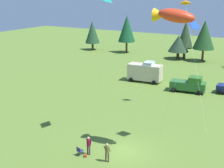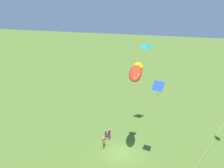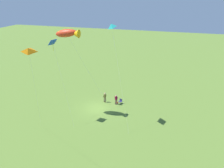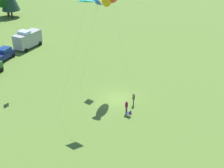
{
  "view_description": "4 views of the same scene",
  "coord_description": "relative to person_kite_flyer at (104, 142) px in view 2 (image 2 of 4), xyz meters",
  "views": [
    {
      "loc": [
        11.59,
        -22.93,
        14.1
      ],
      "look_at": [
        -2.27,
        1.33,
        5.79
      ],
      "focal_mm": 50.0,
      "sensor_mm": 36.0,
      "label": 1
    },
    {
      "loc": [
        27.64,
        5.09,
        20.68
      ],
      "look_at": [
        -4.14,
        -2.09,
        7.84
      ],
      "focal_mm": 42.0,
      "sensor_mm": 36.0,
      "label": 2
    },
    {
      "loc": [
        -11.52,
        29.06,
        17.37
      ],
      "look_at": [
        -2.79,
        0.55,
        4.82
      ],
      "focal_mm": 35.0,
      "sensor_mm": 36.0,
      "label": 3
    },
    {
      "loc": [
        -33.2,
        -11.66,
        21.01
      ],
      "look_at": [
        -4.33,
        -0.9,
        4.58
      ],
      "focal_mm": 50.0,
      "sensor_mm": 36.0,
      "label": 4
    }
  ],
  "objects": [
    {
      "name": "ground_plane",
      "position": [
        0.61,
        2.41,
        -1.02
      ],
      "size": [
        160.0,
        160.0,
        0.0
      ],
      "primitive_type": "plane",
      "color": "#56742C"
    },
    {
      "name": "backpack_on_grass",
      "position": [
        -2.1,
        -0.24,
        -0.91
      ],
      "size": [
        0.37,
        0.39,
        0.22
      ],
      "primitive_type": "cube",
      "rotation": [
        0.0,
        0.0,
        5.35
      ],
      "color": "#AC3316",
      "rests_on": "ground"
    },
    {
      "name": "person_spectator",
      "position": [
        -2.09,
        0.26,
        0.0
      ],
      "size": [
        0.57,
        0.36,
        1.74
      ],
      "rotation": [
        0.0,
        0.0,
        1.51
      ],
      "color": "#4D373D",
      "rests_on": "ground"
    },
    {
      "name": "kite_delta_teal",
      "position": [
        -2.6,
        4.74,
        12.45
      ],
      "size": [
        4.05,
        3.75,
        13.88
      ],
      "color": "teal",
      "rests_on": "ground"
    },
    {
      "name": "kite_diamond_blue",
      "position": [
        4.7,
        6.75,
        10.07
      ],
      "size": [
        3.6,
        2.31,
        11.78
      ],
      "color": "blue",
      "rests_on": "ground"
    },
    {
      "name": "folding_chair",
      "position": [
        -2.69,
        -0.3,
        -0.53
      ],
      "size": [
        0.58,
        0.58,
        0.82
      ],
      "rotation": [
        0.0,
        0.0,
        1.34
      ],
      "color": "navy",
      "rests_on": "ground"
    },
    {
      "name": "kite_large_fish",
      "position": [
        3.62,
        4.39,
        11.19
      ],
      "size": [
        5.9,
        5.18,
        12.95
      ],
      "color": "red",
      "rests_on": "ground"
    },
    {
      "name": "person_kite_flyer",
      "position": [
        0.0,
        0.0,
        0.0
      ],
      "size": [
        0.63,
        0.43,
        1.74
      ],
      "rotation": [
        0.0,
        0.0,
        1.88
      ],
      "color": "brown",
      "rests_on": "ground"
    }
  ]
}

